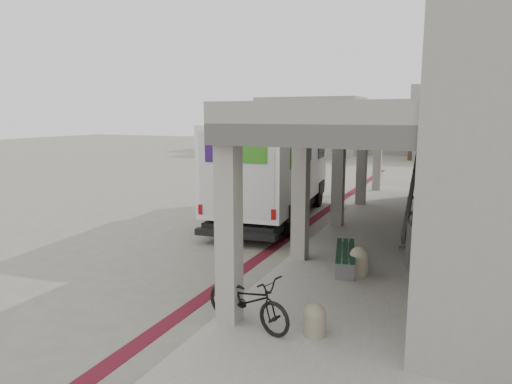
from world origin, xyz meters
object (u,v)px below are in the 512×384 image
at_px(utility_cabinet, 419,247).
at_px(bicycle_black, 248,300).
at_px(fedex_truck, 273,169).
at_px(bench, 345,255).

distance_m(utility_cabinet, bicycle_black, 5.04).
distance_m(fedex_truck, utility_cabinet, 6.98).
distance_m(fedex_truck, bicycle_black, 9.15).
height_order(fedex_truck, bench, fedex_truck).
bearing_deg(fedex_truck, bicycle_black, -76.51).
relative_size(utility_cabinet, bicycle_black, 0.61).
bearing_deg(bicycle_black, utility_cabinet, -13.68).
distance_m(bench, bicycle_black, 3.87).
bearing_deg(utility_cabinet, bicycle_black, -132.95).
xyz_separation_m(fedex_truck, bicycle_black, (2.95, -8.56, -1.27)).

